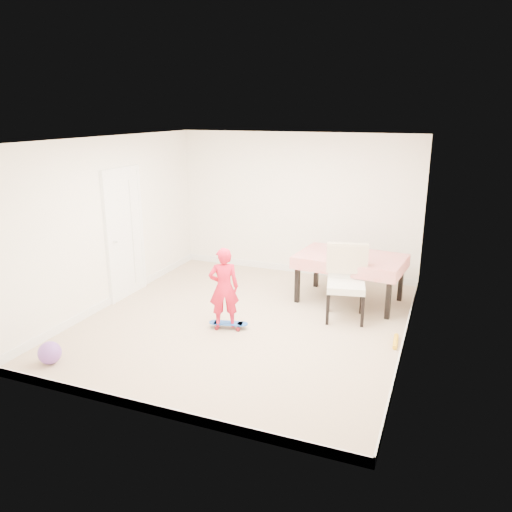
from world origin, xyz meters
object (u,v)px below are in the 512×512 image
at_px(dining_table, 349,279).
at_px(dining_chair, 346,284).
at_px(skateboard, 228,325).
at_px(balloon, 50,353).
at_px(child, 224,290).

distance_m(dining_table, dining_chair, 0.75).
relative_size(dining_table, skateboard, 2.94).
distance_m(dining_chair, balloon, 4.06).
relative_size(skateboard, child, 0.48).
bearing_deg(balloon, skateboard, 47.14).
height_order(skateboard, child, child).
bearing_deg(dining_chair, skateboard, -159.40).
xyz_separation_m(child, balloon, (-1.55, -1.70, -0.43)).
bearing_deg(dining_table, balloon, -125.09).
bearing_deg(dining_chair, child, -159.61).
bearing_deg(dining_chair, balloon, -150.87).
distance_m(dining_table, child, 2.21).
distance_m(dining_table, balloon, 4.50).
relative_size(dining_table, child, 1.42).
height_order(dining_chair, child, child).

